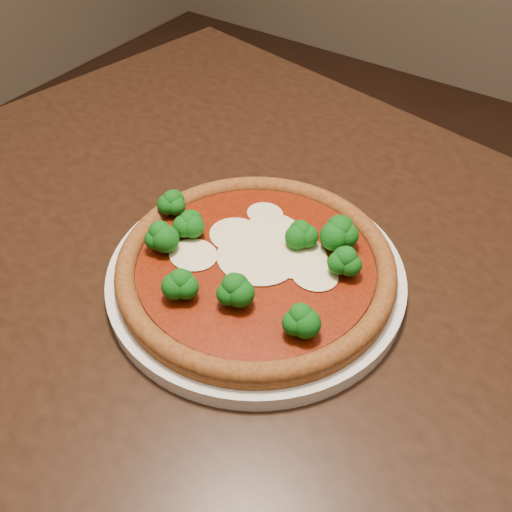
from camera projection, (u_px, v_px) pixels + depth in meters
The scene contains 3 objects.
dining_table at pixel (240, 332), 0.71m from camera, with size 1.25×1.08×0.75m.
plate at pixel (256, 276), 0.64m from camera, with size 0.33×0.33×0.02m, color silver.
pizza at pixel (255, 263), 0.62m from camera, with size 0.30×0.30×0.06m.
Camera 1 is at (0.12, -0.42, 1.22)m, focal length 40.00 mm.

